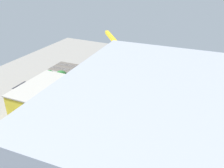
{
  "coord_description": "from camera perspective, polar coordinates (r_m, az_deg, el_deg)",
  "views": [
    {
      "loc": [
        -41.2,
        81.27,
        52.88
      ],
      "look_at": [
        -1.5,
        -0.91,
        7.18
      ],
      "focal_mm": 38.34,
      "sensor_mm": 36.0,
      "label": 1
    }
  ],
  "objects": [
    {
      "name": "platform_canopy_near",
      "position": [
        115.09,
        3.74,
        1.21
      ],
      "size": [
        50.44,
        6.65,
        3.84
      ],
      "color": "#A82D23",
      "rests_on": "ground"
    },
    {
      "name": "rail_bed",
      "position": [
        124.03,
        3.84,
        1.3
      ],
      "size": [
        92.3,
        17.1,
        0.01
      ],
      "primitive_type": "cube",
      "rotation": [
        0.0,
        0.0,
        0.04
      ],
      "color": "#5B544C",
      "rests_on": "ground"
    },
    {
      "name": "parked_car_5",
      "position": [
        105.95,
        -10.36,
        -3.35
      ],
      "size": [
        4.19,
        1.93,
        1.7
      ],
      "color": "black",
      "rests_on": "ground"
    },
    {
      "name": "track_rails",
      "position": [
        123.96,
        3.84,
        1.37
      ],
      "size": [
        91.78,
        10.68,
        0.12
      ],
      "color": "#9E9EA8",
      "rests_on": "ground"
    },
    {
      "name": "construction_roof_slab",
      "position": [
        83.07,
        -11.75,
        -1.46
      ],
      "size": [
        32.1,
        24.3,
        0.4
      ],
      "primitive_type": "cube",
      "rotation": [
        0.0,
        0.0,
        0.04
      ],
      "color": "#ADA89E",
      "rests_on": "construction_building"
    },
    {
      "name": "parked_car_1",
      "position": [
        94.78,
        1.63,
        -6.76
      ],
      "size": [
        4.88,
        2.1,
        1.79
      ],
      "color": "black",
      "rests_on": "ground"
    },
    {
      "name": "street_tree_1",
      "position": [
        110.77,
        -9.32,
        0.45
      ],
      "size": [
        4.43,
        4.43,
        6.96
      ],
      "color": "brown",
      "rests_on": "ground"
    },
    {
      "name": "parked_car_4",
      "position": [
        102.4,
        -7.47,
        -4.29
      ],
      "size": [
        4.77,
        2.13,
        1.58
      ],
      "color": "black",
      "rests_on": "ground"
    },
    {
      "name": "street_tree_0",
      "position": [
        113.39,
        -11.99,
        1.62
      ],
      "size": [
        6.21,
        6.21,
        9.24
      ],
      "color": "brown",
      "rests_on": "ground"
    },
    {
      "name": "box_truck_0",
      "position": [
        97.57,
        -2.18,
        -5.09
      ],
      "size": [
        9.24,
        2.86,
        3.4
      ],
      "color": "black",
      "rests_on": "ground"
    },
    {
      "name": "passenger_coach",
      "position": [
        118.07,
        24.33,
        -0.8
      ],
      "size": [
        19.26,
        3.62,
        6.14
      ],
      "color": "black",
      "rests_on": "ground"
    },
    {
      "name": "street_tree_3",
      "position": [
        119.85,
        -14.68,
        2.01
      ],
      "size": [
        5.14,
        5.14,
        7.35
      ],
      "color": "brown",
      "rests_on": "ground"
    },
    {
      "name": "freight_coach_far",
      "position": [
        124.23,
        -0.98,
        3.05
      ],
      "size": [
        18.26,
        3.74,
        6.18
      ],
      "color": "black",
      "rests_on": "ground"
    },
    {
      "name": "locomotive",
      "position": [
        120.67,
        12.73,
        0.93
      ],
      "size": [
        13.82,
        3.57,
        5.39
      ],
      "color": "black",
      "rests_on": "ground"
    },
    {
      "name": "construction_building",
      "position": [
        86.73,
        -11.3,
        -5.78
      ],
      "size": [
        31.48,
        23.67,
        14.39
      ],
      "primitive_type": "cube",
      "rotation": [
        0.0,
        0.0,
        0.04
      ],
      "color": "yellow",
      "rests_on": "ground"
    },
    {
      "name": "ground_plane",
      "position": [
        105.35,
        -0.95,
        -3.54
      ],
      "size": [
        146.95,
        146.95,
        0.0
      ],
      "primitive_type": "plane",
      "color": "gray",
      "rests_on": "ground"
    },
    {
      "name": "parked_car_2",
      "position": [
        97.07,
        -1.23,
        -5.89
      ],
      "size": [
        4.38,
        1.83,
        1.68
      ],
      "color": "black",
      "rests_on": "ground"
    },
    {
      "name": "tower_crane",
      "position": [
        78.3,
        2.05,
        0.81
      ],
      "size": [
        20.12,
        24.38,
        30.65
      ],
      "color": "gray",
      "rests_on": "ground"
    },
    {
      "name": "traffic_light",
      "position": [
        104.64,
        -3.13,
        -0.94
      ],
      "size": [
        0.5,
        0.36,
        6.96
      ],
      "color": "#333333",
      "rests_on": "ground"
    },
    {
      "name": "street_tree_2",
      "position": [
        108.46,
        -7.4,
        0.17
      ],
      "size": [
        4.25,
        4.25,
        7.19
      ],
      "color": "brown",
      "rests_on": "ground"
    },
    {
      "name": "street_asphalt",
      "position": [
        101.36,
        -2.28,
        -4.87
      ],
      "size": [
        92.13,
        12.6,
        0.01
      ],
      "primitive_type": "cube",
      "rotation": [
        0.0,
        0.0,
        0.04
      ],
      "color": "#2D2D33",
      "rests_on": "ground"
    },
    {
      "name": "parked_car_3",
      "position": [
        99.63,
        -4.81,
        -5.1
      ],
      "size": [
        4.79,
        1.95,
        1.55
      ],
      "color": "black",
      "rests_on": "ground"
    },
    {
      "name": "parked_car_0",
      "position": [
        93.31,
        5.92,
        -7.58
      ],
      "size": [
        4.73,
        1.95,
        1.54
      ],
      "color": "black",
      "rests_on": "ground"
    },
    {
      "name": "box_truck_1",
      "position": [
        105.71,
        -10.4,
        -2.78
      ],
      "size": [
        9.24,
        2.7,
        3.69
      ],
      "color": "black",
      "rests_on": "ground"
    },
    {
      "name": "platform_canopy_far",
      "position": [
        118.36,
        7.64,
        1.9
      ],
      "size": [
        50.55,
        7.1,
        4.15
      ],
      "color": "#B73328",
      "rests_on": "ground"
    }
  ]
}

